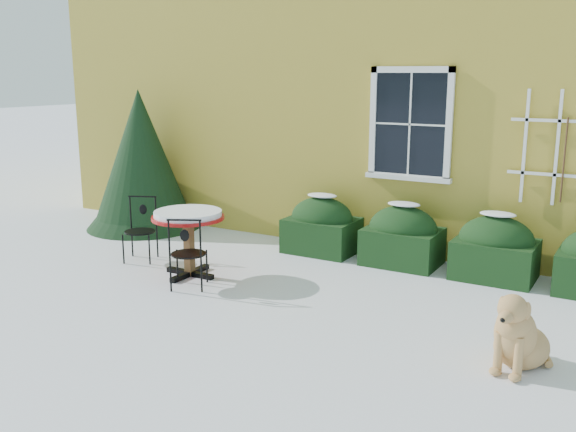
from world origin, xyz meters
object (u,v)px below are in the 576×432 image
Objects in this scene: dog at (518,337)px; patio_chair_near at (188,253)px; patio_chair_far at (141,229)px; evergreen_shrub at (142,173)px; bistro_table at (188,222)px.

patio_chair_near is at bearing -173.20° from dog.
patio_chair_near reaches higher than dog.
patio_chair_near is 1.56m from patio_chair_far.
dog is (5.51, -0.96, -0.14)m from patio_chair_far.
patio_chair_near is 1.01× the size of patio_chair_far.
patio_chair_near is (2.79, -2.23, -0.51)m from evergreen_shrub.
patio_chair_far is at bearing -52.47° from patio_chair_near.
bistro_table is 1.03× the size of patio_chair_near.
bistro_table is 1.05× the size of patio_chair_far.
patio_chair_near is 4.11m from dog.
evergreen_shrub reaches higher than dog.
evergreen_shrub is at bearing 170.84° from dog.
evergreen_shrub reaches higher than patio_chair_near.
bistro_table is 0.59m from patio_chair_near.
patio_chair_near is 1.10× the size of dog.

